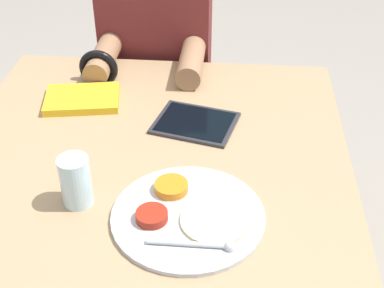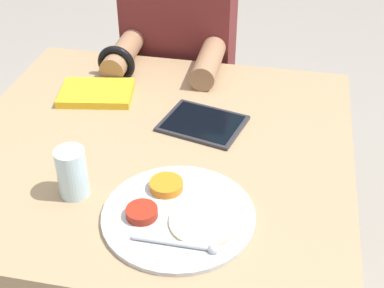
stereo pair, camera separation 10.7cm
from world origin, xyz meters
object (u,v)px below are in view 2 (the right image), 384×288
(tablet_device, at_px, (203,123))
(drinking_glass, at_px, (72,173))
(person_diner, at_px, (180,80))
(thali_tray, at_px, (178,214))
(red_notebook, at_px, (96,93))

(tablet_device, relative_size, drinking_glass, 2.07)
(drinking_glass, bearing_deg, person_diner, 86.11)
(thali_tray, distance_m, person_diner, 0.83)
(red_notebook, relative_size, drinking_glass, 1.94)
(tablet_device, height_order, person_diner, person_diner)
(thali_tray, height_order, person_diner, person_diner)
(person_diner, bearing_deg, red_notebook, -110.60)
(red_notebook, xyz_separation_m, person_diner, (0.14, 0.38, -0.15))
(person_diner, distance_m, drinking_glass, 0.80)
(tablet_device, height_order, drinking_glass, drinking_glass)
(thali_tray, xyz_separation_m, tablet_device, (-0.01, 0.33, -0.00))
(tablet_device, bearing_deg, red_notebook, 165.28)
(red_notebook, relative_size, person_diner, 0.18)
(thali_tray, bearing_deg, person_diner, 102.27)
(red_notebook, bearing_deg, tablet_device, -14.72)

